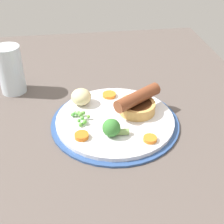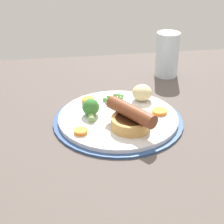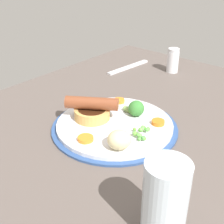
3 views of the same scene
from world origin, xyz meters
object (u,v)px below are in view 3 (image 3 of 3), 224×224
object	(u,v)px
carrot_slice_2	(86,139)
fork	(128,67)
broccoli_floret_near	(136,109)
drinking_glass	(165,200)
pea_pile	(141,132)
carrot_slice_3	(119,101)
dinner_plate	(115,126)
sausage_pudding	(93,109)
potato_chunk_0	(119,140)
salt_shaker	(173,60)
carrot_slice_0	(158,122)

from	to	relation	value
carrot_slice_2	fork	distance (cm)	46.82
broccoli_floret_near	drinking_glass	distance (cm)	32.24
fork	pea_pile	bearing A→B (deg)	-133.43
carrot_slice_3	dinner_plate	bearing A→B (deg)	-146.09
sausage_pudding	pea_pile	xyz separation A→B (cm)	(0.73, -12.79, -1.37)
carrot_slice_2	drinking_glass	distance (cm)	25.35
potato_chunk_0	salt_shaker	bearing A→B (deg)	18.72
pea_pile	carrot_slice_3	world-z (taller)	pea_pile
pea_pile	broccoli_floret_near	xyz separation A→B (cm)	(6.36, 6.10, 0.95)
drinking_glass	potato_chunk_0	bearing A→B (deg)	57.52
broccoli_floret_near	dinner_plate	bearing A→B (deg)	-100.29
pea_pile	carrot_slice_3	size ratio (longest dim) A/B	1.92
sausage_pudding	carrot_slice_2	bearing A→B (deg)	90.47
drinking_glass	salt_shaker	distance (cm)	64.93
dinner_plate	salt_shaker	xyz separation A→B (cm)	(38.89, 8.58, 3.23)
carrot_slice_0	salt_shaker	xyz separation A→B (cm)	(33.13, 16.24, 1.95)
carrot_slice_0	drinking_glass	world-z (taller)	drinking_glass
sausage_pudding	carrot_slice_3	world-z (taller)	sausage_pudding
pea_pile	fork	world-z (taller)	pea_pile
salt_shaker	carrot_slice_2	bearing A→B (deg)	-169.85
dinner_plate	carrot_slice_2	distance (cm)	9.28
carrot_slice_0	potato_chunk_0	bearing A→B (deg)	176.59
potato_chunk_0	fork	xyz separation A→B (cm)	(39.23, 28.29, -2.98)
sausage_pudding	salt_shaker	bearing A→B (deg)	-118.72
carrot_slice_2	carrot_slice_3	size ratio (longest dim) A/B	1.20
carrot_slice_0	carrot_slice_2	world-z (taller)	carrot_slice_0
sausage_pudding	broccoli_floret_near	distance (cm)	9.76
broccoli_floret_near	fork	world-z (taller)	broccoli_floret_near
potato_chunk_0	salt_shaker	size ratio (longest dim) A/B	0.61
sausage_pudding	broccoli_floret_near	bearing A→B (deg)	-166.76
broccoli_floret_near	carrot_slice_2	distance (cm)	15.10
fork	salt_shaker	xyz separation A→B (cm)	(6.48, -12.80, 3.50)
drinking_glass	carrot_slice_2	bearing A→B (deg)	70.72
carrot_slice_3	fork	distance (cm)	28.56
broccoli_floret_near	salt_shaker	bearing A→B (deg)	110.44
pea_pile	carrot_slice_2	bearing A→B (deg)	138.92
dinner_plate	drinking_glass	world-z (taller)	drinking_glass
fork	broccoli_floret_near	bearing A→B (deg)	-134.08
carrot_slice_3	potato_chunk_0	bearing A→B (deg)	-140.54
broccoli_floret_near	potato_chunk_0	distance (cm)	13.73
fork	potato_chunk_0	bearing A→B (deg)	-138.85
pea_pile	broccoli_floret_near	size ratio (longest dim) A/B	0.95
potato_chunk_0	carrot_slice_0	xyz separation A→B (cm)	(12.58, -0.75, -1.43)
pea_pile	carrot_slice_2	distance (cm)	11.43
carrot_slice_3	fork	bearing A→B (deg)	33.24
sausage_pudding	drinking_glass	bearing A→B (deg)	117.38
sausage_pudding	fork	distance (cm)	37.54
dinner_plate	drinking_glass	size ratio (longest dim) A/B	2.32
drinking_glass	salt_shaker	xyz separation A→B (cm)	(56.35, 32.19, -2.27)
fork	drinking_glass	size ratio (longest dim) A/B	1.48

